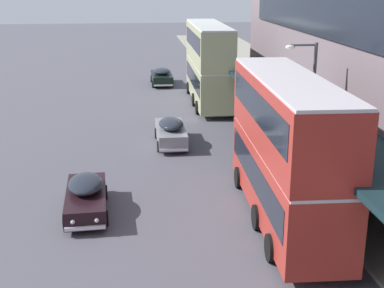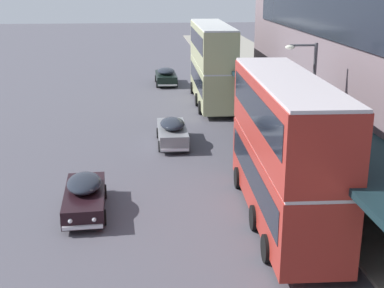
{
  "view_description": "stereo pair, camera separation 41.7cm",
  "coord_description": "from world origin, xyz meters",
  "px_view_note": "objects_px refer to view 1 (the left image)",
  "views": [
    {
      "loc": [
        -1.66,
        -3.76,
        9.48
      ],
      "look_at": [
        1.11,
        21.46,
        1.64
      ],
      "focal_mm": 50.0,
      "sensor_mm": 36.0,
      "label": 1
    },
    {
      "loc": [
        -1.25,
        -3.81,
        9.48
      ],
      "look_at": [
        1.11,
        21.46,
        1.64
      ],
      "focal_mm": 50.0,
      "sensor_mm": 36.0,
      "label": 2
    }
  ],
  "objects_px": {
    "sedan_far_back": "(171,132)",
    "street_lamp": "(309,103)",
    "sedan_second_mid": "(86,196)",
    "transit_bus_kerbside_rear": "(208,61)",
    "sedan_second_near": "(162,76)",
    "transit_bus_kerbside_front": "(286,145)"
  },
  "relations": [
    {
      "from": "sedan_second_mid",
      "to": "transit_bus_kerbside_rear",
      "type": "bearing_deg",
      "value": 68.34
    },
    {
      "from": "sedan_second_near",
      "to": "sedan_far_back",
      "type": "bearing_deg",
      "value": -91.53
    },
    {
      "from": "transit_bus_kerbside_rear",
      "to": "sedan_far_back",
      "type": "bearing_deg",
      "value": -109.11
    },
    {
      "from": "sedan_far_back",
      "to": "street_lamp",
      "type": "relative_size",
      "value": 0.71
    },
    {
      "from": "sedan_second_near",
      "to": "sedan_second_mid",
      "type": "bearing_deg",
      "value": -99.54
    },
    {
      "from": "transit_bus_kerbside_front",
      "to": "sedan_second_near",
      "type": "xyz_separation_m",
      "value": [
        -3.31,
        29.96,
        -2.4
      ]
    },
    {
      "from": "sedan_far_back",
      "to": "sedan_second_near",
      "type": "relative_size",
      "value": 0.99
    },
    {
      "from": "sedan_second_near",
      "to": "transit_bus_kerbside_rear",
      "type": "bearing_deg",
      "value": -68.52
    },
    {
      "from": "transit_bus_kerbside_front",
      "to": "sedan_second_mid",
      "type": "height_order",
      "value": "transit_bus_kerbside_front"
    },
    {
      "from": "transit_bus_kerbside_rear",
      "to": "transit_bus_kerbside_front",
      "type": "bearing_deg",
      "value": -89.81
    },
    {
      "from": "sedan_second_near",
      "to": "street_lamp",
      "type": "bearing_deg",
      "value": -78.31
    },
    {
      "from": "transit_bus_kerbside_front",
      "to": "sedan_second_near",
      "type": "bearing_deg",
      "value": 96.3
    },
    {
      "from": "transit_bus_kerbside_front",
      "to": "transit_bus_kerbside_rear",
      "type": "height_order",
      "value": "transit_bus_kerbside_rear"
    },
    {
      "from": "sedan_second_near",
      "to": "street_lamp",
      "type": "distance_m",
      "value": 26.91
    },
    {
      "from": "sedan_far_back",
      "to": "street_lamp",
      "type": "xyz_separation_m",
      "value": [
        5.92,
        -7.12,
        3.22
      ]
    },
    {
      "from": "sedan_far_back",
      "to": "sedan_second_near",
      "type": "xyz_separation_m",
      "value": [
        0.51,
        19.04,
        -0.01
      ]
    },
    {
      "from": "transit_bus_kerbside_front",
      "to": "sedan_far_back",
      "type": "xyz_separation_m",
      "value": [
        -3.82,
        10.92,
        -2.4
      ]
    },
    {
      "from": "sedan_second_near",
      "to": "transit_bus_kerbside_front",
      "type": "bearing_deg",
      "value": -83.7
    },
    {
      "from": "sedan_second_mid",
      "to": "street_lamp",
      "type": "distance_m",
      "value": 10.92
    },
    {
      "from": "sedan_far_back",
      "to": "street_lamp",
      "type": "height_order",
      "value": "street_lamp"
    },
    {
      "from": "sedan_far_back",
      "to": "sedan_second_mid",
      "type": "distance_m",
      "value": 10.26
    },
    {
      "from": "transit_bus_kerbside_front",
      "to": "street_lamp",
      "type": "xyz_separation_m",
      "value": [
        2.11,
        3.8,
        0.83
      ]
    }
  ]
}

